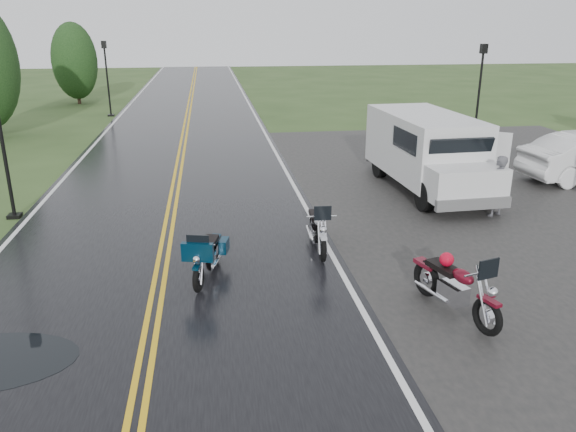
% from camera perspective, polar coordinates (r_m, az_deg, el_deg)
% --- Properties ---
extents(ground, '(120.00, 120.00, 0.00)m').
position_cam_1_polar(ground, '(10.93, -13.35, -9.07)').
color(ground, '#2D471E').
rests_on(ground, ground).
extents(road, '(8.00, 100.00, 0.04)m').
position_cam_1_polar(road, '(20.28, -11.11, 4.35)').
color(road, black).
rests_on(road, ground).
extents(parking_pad, '(14.00, 24.00, 0.03)m').
position_cam_1_polar(parking_pad, '(18.33, 24.83, 1.31)').
color(parking_pad, black).
rests_on(parking_pad, ground).
extents(motorcycle_red, '(1.41, 2.38, 1.32)m').
position_cam_1_polar(motorcycle_red, '(9.98, 19.75, -8.28)').
color(motorcycle_red, '#580A17').
rests_on(motorcycle_red, ground).
extents(motorcycle_teal, '(1.16, 2.07, 1.15)m').
position_cam_1_polar(motorcycle_teal, '(11.03, -9.16, -5.17)').
color(motorcycle_teal, '#042033').
rests_on(motorcycle_teal, ground).
extents(motorcycle_silver, '(0.87, 2.12, 1.23)m').
position_cam_1_polar(motorcycle_silver, '(12.25, 3.56, -2.21)').
color(motorcycle_silver, '#B7B9BF').
rests_on(motorcycle_silver, ground).
extents(van_white, '(2.58, 6.24, 2.41)m').
position_cam_1_polar(van_white, '(15.94, 13.95, 4.53)').
color(van_white, silver).
rests_on(van_white, ground).
extents(person_at_van, '(0.73, 0.64, 1.68)m').
position_cam_1_polar(person_at_van, '(16.20, 20.48, 2.76)').
color(person_at_van, '#49494D').
rests_on(person_at_van, ground).
extents(lamp_post_near_left, '(0.36, 0.36, 4.16)m').
position_cam_1_polar(lamp_post_near_left, '(16.58, -27.03, 6.67)').
color(lamp_post_near_left, black).
rests_on(lamp_post_near_left, ground).
extents(lamp_post_far_left, '(0.36, 0.36, 4.14)m').
position_cam_1_polar(lamp_post_far_left, '(33.66, -17.88, 13.13)').
color(lamp_post_far_left, black).
rests_on(lamp_post_far_left, ground).
extents(lamp_post_far_right, '(0.36, 0.36, 4.24)m').
position_cam_1_polar(lamp_post_far_right, '(26.55, 18.83, 11.75)').
color(lamp_post_far_right, black).
rests_on(lamp_post_far_right, ground).
extents(tree_left_far, '(2.84, 2.84, 4.36)m').
position_cam_1_polar(tree_left_far, '(39.65, -20.78, 13.76)').
color(tree_left_far, '#1E3D19').
rests_on(tree_left_far, ground).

